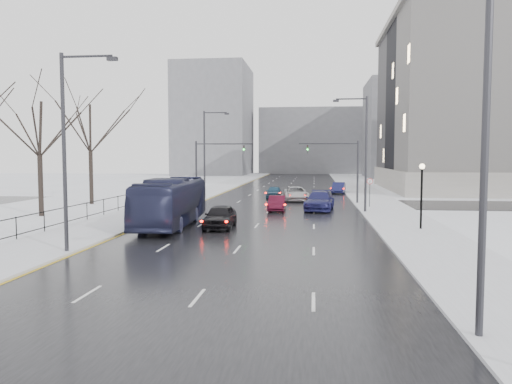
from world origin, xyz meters
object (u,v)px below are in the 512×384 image
at_px(mast_signal_right, 347,164).
at_px(sedan_right_near, 277,203).
at_px(streetlight_l_far, 206,150).
at_px(sedan_center_far, 274,192).
at_px(tree_park_d, 42,217).
at_px(no_uturn_sign, 370,184).
at_px(sedan_right_far, 320,201).
at_px(lamppost_r_mid, 422,187).
at_px(streetlight_r_near, 476,130).
at_px(sedan_center_near, 220,217).
at_px(tree_park_e, 92,205).
at_px(bus, 171,202).
at_px(sedan_right_cross, 296,194).
at_px(streetlight_l_near, 68,142).
at_px(mast_signal_left, 206,164).
at_px(streetlight_r_mid, 363,148).
at_px(sedan_right_distant, 339,188).

bearing_deg(mast_signal_right, sedan_right_near, -131.58).
relative_size(streetlight_l_far, sedan_center_far, 2.40).
bearing_deg(tree_park_d, no_uturn_sign, 20.32).
relative_size(no_uturn_sign, sedan_center_far, 0.65).
bearing_deg(sedan_center_far, sedan_right_far, -68.60).
relative_size(lamppost_r_mid, mast_signal_right, 0.66).
bearing_deg(lamppost_r_mid, streetlight_l_far, 131.06).
xyz_separation_m(streetlight_r_near, lamppost_r_mid, (2.83, 20.00, -2.67)).
bearing_deg(lamppost_r_mid, sedan_center_near, -177.93).
relative_size(sedan_right_near, sedan_center_far, 0.99).
relative_size(streetlight_r_near, sedan_right_far, 1.70).
distance_m(streetlight_r_near, sedan_right_near, 31.83).
distance_m(tree_park_d, lamppost_r_mid, 29.23).
distance_m(tree_park_e, bus, 18.41).
height_order(tree_park_e, no_uturn_sign, tree_park_e).
xyz_separation_m(streetlight_r_near, sedan_right_far, (-3.67, 31.64, -4.72)).
distance_m(mast_signal_right, sedan_center_near, 21.11).
bearing_deg(sedan_right_cross, sedan_center_near, -107.89).
bearing_deg(no_uturn_sign, lamppost_r_mid, -82.67).
height_order(lamppost_r_mid, sedan_center_far, lamppost_r_mid).
relative_size(tree_park_e, streetlight_r_near, 1.35).
bearing_deg(streetlight_l_near, sedan_right_near, 66.61).
xyz_separation_m(bus, sedan_right_near, (6.69, 10.21, -1.00)).
xyz_separation_m(sedan_right_cross, sedan_center_far, (-2.67, 3.23, -0.06)).
relative_size(streetlight_l_near, mast_signal_left, 1.54).
bearing_deg(streetlight_l_far, sedan_center_far, 15.33).
bearing_deg(mast_signal_right, bus, -126.98).
height_order(streetlight_l_near, sedan_right_far, streetlight_l_near).
xyz_separation_m(tree_park_e, mast_signal_right, (25.53, 4.00, 4.11)).
distance_m(tree_park_e, streetlight_l_near, 26.61).
distance_m(streetlight_l_far, mast_signal_left, 4.36).
xyz_separation_m(mast_signal_left, sedan_right_near, (8.05, -7.44, -3.39)).
distance_m(streetlight_r_near, mast_signal_right, 38.04).
xyz_separation_m(sedan_center_near, sedan_right_far, (6.83, 12.12, 0.06)).
xyz_separation_m(mast_signal_left, sedan_center_far, (6.69, 6.07, -3.36)).
bearing_deg(sedan_center_far, mast_signal_left, -138.86).
relative_size(streetlight_r_mid, sedan_center_near, 2.15).
distance_m(no_uturn_sign, sedan_right_far, 5.45).
height_order(tree_park_d, sedan_center_far, tree_park_d).
bearing_deg(sedan_center_near, sedan_right_distant, 73.16).
xyz_separation_m(streetlight_r_near, sedan_center_near, (-10.50, 19.52, -4.79)).
distance_m(streetlight_l_far, sedan_right_distant, 19.14).
xyz_separation_m(sedan_center_near, sedan_right_distant, (9.53, 32.80, -0.07)).
bearing_deg(sedan_right_distant, mast_signal_left, -127.72).
height_order(streetlight_l_far, mast_signal_right, streetlight_l_far).
xyz_separation_m(no_uturn_sign, sedan_right_near, (-8.48, -3.44, -1.58)).
bearing_deg(mast_signal_left, lamppost_r_mid, -44.48).
bearing_deg(tree_park_e, streetlight_r_near, -52.21).
bearing_deg(sedan_center_near, streetlight_l_near, -122.13).
distance_m(streetlight_l_near, sedan_center_far, 35.23).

